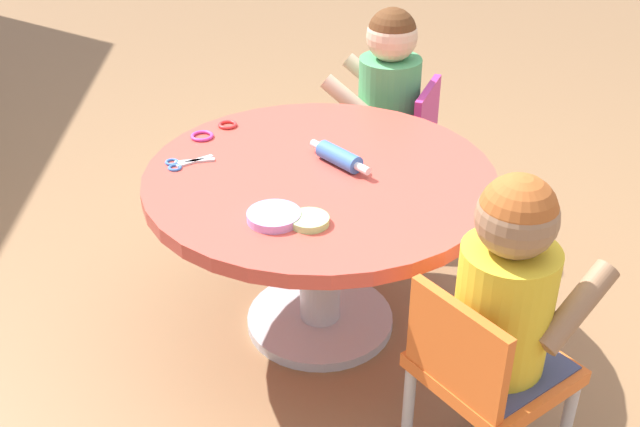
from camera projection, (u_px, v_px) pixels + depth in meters
name	position (u px, v px, depth m)	size (l,w,h in m)	color
ground_plane	(320.00, 323.00, 2.35)	(10.00, 10.00, 0.00)	olive
craft_table	(320.00, 208.00, 2.14)	(0.96, 0.96, 0.52)	silver
child_chair_left	(483.00, 372.00, 1.72)	(0.42, 0.42, 0.54)	#B7B7BC
seated_child_left	(508.00, 284.00, 1.62)	(0.42, 0.44, 0.51)	#3F4772
child_chair_right	(396.00, 146.00, 2.71)	(0.40, 0.40, 0.54)	#B7B7BC
seated_child_right	(388.00, 83.00, 2.60)	(0.38, 0.42, 0.51)	#3F4772
rolling_pin	(339.00, 157.00, 2.11)	(0.19, 0.16, 0.05)	#3F72CC
craft_scissors	(183.00, 163.00, 2.12)	(0.10, 0.14, 0.01)	silver
playdough_blob_0	(309.00, 220.00, 1.85)	(0.10, 0.10, 0.02)	#B2E58C
playdough_blob_1	(274.00, 216.00, 1.86)	(0.13, 0.13, 0.02)	#CC99E5
cookie_cutter_0	(228.00, 125.00, 2.33)	(0.06, 0.06, 0.01)	red
cookie_cutter_1	(202.00, 136.00, 2.27)	(0.07, 0.07, 0.01)	#D83FA5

